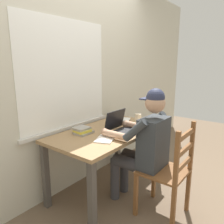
% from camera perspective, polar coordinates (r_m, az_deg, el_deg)
% --- Properties ---
extents(ground_plane, '(8.00, 8.00, 0.00)m').
position_cam_1_polar(ground_plane, '(2.78, -0.93, -19.56)').
color(ground_plane, brown).
extents(back_wall, '(6.00, 0.08, 2.60)m').
position_cam_1_polar(back_wall, '(2.65, -8.84, 8.61)').
color(back_wall, beige).
rests_on(back_wall, ground).
extents(desk, '(1.35, 0.74, 0.74)m').
position_cam_1_polar(desk, '(2.49, -0.99, -7.06)').
color(desk, '#9E7A51').
rests_on(desk, ground).
extents(seated_person, '(0.50, 0.60, 1.25)m').
position_cam_1_polar(seated_person, '(2.25, 8.25, -7.98)').
color(seated_person, '#33383D').
rests_on(seated_person, ground).
extents(wooden_chair, '(0.42, 0.42, 0.95)m').
position_cam_1_polar(wooden_chair, '(2.24, 14.55, -14.78)').
color(wooden_chair, brown).
rests_on(wooden_chair, ground).
extents(laptop, '(0.33, 0.28, 0.23)m').
position_cam_1_polar(laptop, '(2.41, 2.39, -3.91)').
color(laptop, black).
rests_on(laptop, desk).
extents(computer_mouse, '(0.06, 0.10, 0.03)m').
position_cam_1_polar(computer_mouse, '(2.58, 7.28, -3.69)').
color(computer_mouse, black).
rests_on(computer_mouse, desk).
extents(coffee_mug_white, '(0.12, 0.08, 0.10)m').
position_cam_1_polar(coffee_mug_white, '(2.84, 6.79, -1.46)').
color(coffee_mug_white, beige).
rests_on(coffee_mug_white, desk).
extents(coffee_mug_dark, '(0.12, 0.08, 0.10)m').
position_cam_1_polar(coffee_mug_dark, '(2.94, 0.92, -0.84)').
color(coffee_mug_dark, '#38281E').
rests_on(coffee_mug_dark, desk).
extents(coffee_mug_spare, '(0.11, 0.08, 0.09)m').
position_cam_1_polar(coffee_mug_spare, '(2.67, -0.01, -2.45)').
color(coffee_mug_spare, white).
rests_on(coffee_mug_spare, desk).
extents(book_stack_main, '(0.20, 0.18, 0.07)m').
position_cam_1_polar(book_stack_main, '(2.37, -7.64, -4.82)').
color(book_stack_main, gray).
rests_on(book_stack_main, desk).
extents(paper_pile_near_laptop, '(0.28, 0.24, 0.01)m').
position_cam_1_polar(paper_pile_near_laptop, '(2.90, 2.97, -2.03)').
color(paper_pile_near_laptop, white).
rests_on(paper_pile_near_laptop, desk).
extents(paper_pile_back_corner, '(0.29, 0.24, 0.01)m').
position_cam_1_polar(paper_pile_back_corner, '(2.19, -1.74, -6.95)').
color(paper_pile_back_corner, white).
rests_on(paper_pile_back_corner, desk).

